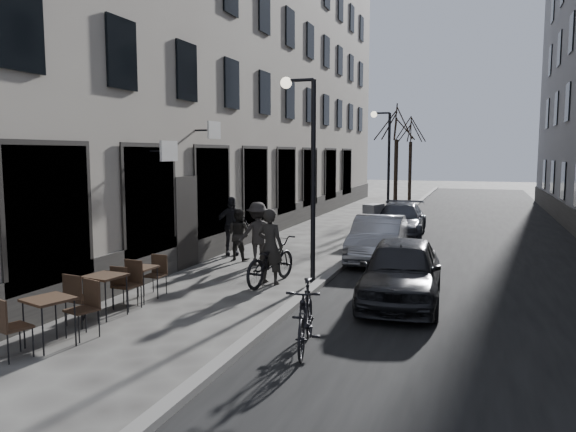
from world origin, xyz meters
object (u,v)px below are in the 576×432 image
Objects in this scene: pedestrian_mid at (258,234)px; pedestrian_far at (231,226)px; tree_far at (411,129)px; pedestrian_near at (239,234)px; car_mid at (378,239)px; car_near at (401,271)px; bistro_set_c at (141,280)px; moped at (306,316)px; car_far at (400,221)px; streetlamp_near at (307,157)px; tree_near at (397,124)px; bicycle at (270,261)px; utility_cabinet at (373,222)px; streetlamp_far at (385,155)px; bistro_set_a at (49,317)px; bistro_set_b at (105,291)px.

pedestrian_far is (-1.38, 1.18, 0.02)m from pedestrian_mid.
tree_far is 3.64× the size of pedestrian_near.
pedestrian_near is 0.99m from pedestrian_mid.
pedestrian_near is 0.38× the size of car_mid.
car_mid is (-1.30, 4.62, -0.03)m from car_near.
pedestrian_mid reaches higher than pedestrian_near.
pedestrian_mid is 3.68m from car_mid.
tree_far reaches higher than car_mid.
moped is at bearing -20.47° from bistro_set_c.
pedestrian_far is at bearing -77.75° from pedestrian_mid.
bistro_set_c is (-3.06, -23.73, -4.20)m from tree_far.
car_near is (5.35, -3.37, -0.08)m from pedestrian_near.
bistro_set_c is 0.84× the size of pedestrian_mid.
pedestrian_mid is 0.40× the size of car_far.
streetlamp_near is 3.30× the size of bistro_set_c.
pedestrian_near is at bearing -98.98° from tree_far.
tree_near reaches higher than bicycle.
utility_cabinet is 6.06m from pedestrian_far.
streetlamp_far is 1.12× the size of car_far.
car_mid reaches higher than bistro_set_a.
pedestrian_far reaches higher than bistro_set_a.
pedestrian_far reaches higher than bistro_set_c.
bistro_set_c is at bearing 146.86° from moped.
tree_far is 13.23m from car_far.
bicycle is at bearing 106.88° from moped.
pedestrian_mid is at bearing -51.16° from bicycle.
pedestrian_near is at bearing -103.55° from utility_cabinet.
tree_far is at bearing -133.57° from pedestrian_mid.
tree_far is at bearing 51.37° from pedestrian_far.
streetlamp_far reaches higher than car_near.
pedestrian_far is at bearing 138.53° from streetlamp_near.
streetlamp_near and streetlamp_far have the same top height.
car_near is (4.52, -2.85, -0.21)m from pedestrian_mid.
utility_cabinet reaches higher than moped.
car_far is (1.10, -12.56, -4.00)m from tree_far.
streetlamp_near is at bearing 82.38° from bistro_set_a.
bicycle is at bearing 164.55° from car_near.
pedestrian_mid is (-1.19, 2.13, 0.34)m from bicycle.
utility_cabinet is (0.27, -4.18, -2.50)m from streetlamp_far.
streetlamp_far is 3.30× the size of bistro_set_c.
pedestrian_far is 0.45× the size of car_near.
streetlamp_far is 16.48m from bistro_set_b.
tree_far reaches higher than bistro_set_b.
bistro_set_b is 0.38× the size of car_far.
bistro_set_a reaches higher than bistro_set_b.
pedestrian_near is at bearing 90.69° from bistro_set_c.
tree_near is at bearing 83.09° from moped.
tree_near is 1.37× the size of car_near.
car_far is (1.10, -6.56, -4.00)m from tree_near.
bistro_set_c is 0.83× the size of pedestrian_far.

